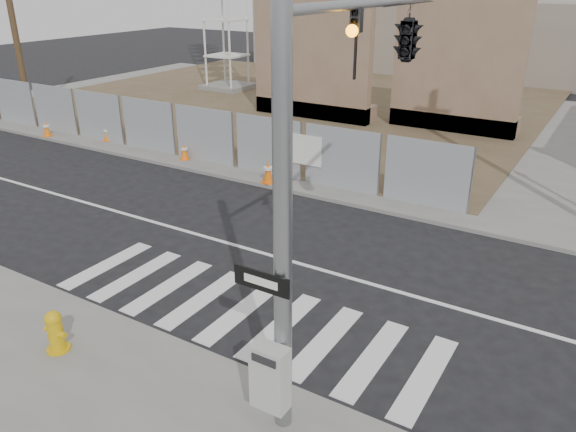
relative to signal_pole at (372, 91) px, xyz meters
The scene contains 12 objects.
ground 5.77m from the signal_pole, 140.66° to the left, with size 100.00×100.00×0.00m, color black.
sidewalk_far 16.91m from the signal_pole, 98.84° to the left, with size 50.00×20.00×0.12m, color slate.
signal_pole is the anchor object (origin of this frame).
chain_link_fence 14.80m from the signal_pole, 150.58° to the left, with size 24.60×0.04×2.00m, color gray.
concrete_wall_left 17.92m from the signal_pole, 122.11° to the left, with size 6.00×1.30×8.00m.
concrete_wall_right 16.46m from the signal_pole, 100.52° to the left, with size 5.50×1.30×8.00m.
utility_pole_left 21.84m from the signal_pole, 159.79° to the left, with size 1.60×0.28×10.00m.
fire_hydrant 7.06m from the signal_pole, 143.15° to the right, with size 0.52×0.51×0.82m.
traffic_cone_a 19.16m from the signal_pole, 160.39° to the left, with size 0.38×0.38×0.68m.
traffic_cone_b 16.97m from the signal_pole, 154.34° to the left, with size 0.40×0.40×0.67m.
traffic_cone_c 13.08m from the signal_pole, 146.59° to the left, with size 0.42×0.42×0.64m.
traffic_cone_d 9.80m from the signal_pole, 134.70° to the left, with size 0.52×0.52×0.78m.
Camera 1 is at (6.08, -10.52, 6.49)m, focal length 35.00 mm.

